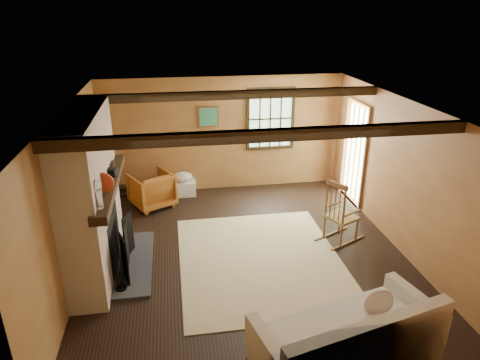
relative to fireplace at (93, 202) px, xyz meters
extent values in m
plane|color=black|center=(2.23, 0.00, -1.10)|extent=(5.50, 5.50, 0.00)
cube|color=#AE743E|center=(2.23, 2.75, 0.10)|extent=(5.00, 0.02, 2.40)
cube|color=#AE743E|center=(2.23, -2.75, 0.10)|extent=(5.00, 0.02, 2.40)
cube|color=#AE743E|center=(-0.27, 0.00, 0.10)|extent=(0.02, 5.50, 2.40)
cube|color=#AE743E|center=(4.73, 0.00, 0.10)|extent=(0.02, 5.50, 2.40)
cube|color=white|center=(2.23, 0.00, 1.30)|extent=(5.00, 5.50, 0.02)
cube|color=#301F10|center=(2.23, -1.20, 1.23)|extent=(5.00, 0.12, 0.14)
cube|color=#301F10|center=(2.23, 1.20, 1.23)|extent=(5.00, 0.12, 0.14)
cube|color=#301F10|center=(3.23, 2.72, 0.40)|extent=(1.02, 0.06, 1.32)
cube|color=#AEDCA8|center=(3.23, 2.75, 0.40)|extent=(0.90, 0.01, 1.20)
cube|color=#301F10|center=(3.23, 2.73, 0.40)|extent=(0.90, 0.03, 0.02)
cube|color=brown|center=(4.70, 1.70, -0.10)|extent=(0.06, 1.00, 2.06)
cube|color=#AEDCA8|center=(4.73, 1.70, -0.10)|extent=(0.01, 0.80, 1.85)
cube|color=brown|center=(1.93, 2.72, 0.50)|extent=(0.42, 0.03, 0.42)
cube|color=#25706E|center=(1.93, 2.71, 0.50)|extent=(0.36, 0.01, 0.36)
cube|color=#9A5A3B|center=(-0.02, 0.00, 0.10)|extent=(0.50, 2.20, 2.40)
cube|color=black|center=(0.05, 0.00, -0.65)|extent=(0.38, 1.00, 0.85)
cube|color=#39393E|center=(0.48, 0.00, -1.08)|extent=(0.55, 1.80, 0.05)
cube|color=#301F10|center=(0.26, 0.00, 0.25)|extent=(0.22, 2.30, 0.12)
cube|color=black|center=(0.41, -0.46, -0.71)|extent=(0.13, 0.33, 0.69)
cube|color=black|center=(0.41, -0.10, -0.71)|extent=(0.03, 0.35, 0.69)
cube|color=black|center=(0.41, 0.25, -0.71)|extent=(0.12, 0.34, 0.69)
cylinder|color=black|center=(0.35, -0.68, -1.04)|extent=(0.15, 0.15, 0.02)
cylinder|color=black|center=(0.32, -0.70, -0.74)|extent=(0.01, 0.01, 0.62)
cylinder|color=black|center=(0.35, -0.68, -0.74)|extent=(0.01, 0.01, 0.62)
cylinder|color=black|center=(0.37, -0.65, -0.74)|extent=(0.01, 0.01, 0.62)
cylinder|color=white|center=(0.25, -0.88, 0.43)|extent=(0.11, 0.11, 0.24)
sphere|color=white|center=(0.25, -0.88, 0.61)|extent=(0.13, 0.13, 0.13)
cylinder|color=red|center=(0.25, -0.41, 0.45)|extent=(0.28, 0.05, 0.28)
cube|color=black|center=(0.25, 0.19, 0.36)|extent=(0.23, 0.18, 0.11)
cylinder|color=#301F10|center=(0.25, 0.45, 0.36)|extent=(0.08, 0.08, 0.10)
cylinder|color=#301F10|center=(0.25, 0.60, 0.35)|extent=(0.07, 0.07, 0.08)
cube|color=#CCB688|center=(2.43, -0.20, -1.10)|extent=(2.50, 3.00, 0.01)
cube|color=#A2904E|center=(3.89, 0.21, -0.68)|extent=(0.59, 0.60, 0.05)
cube|color=brown|center=(3.73, 0.13, -0.05)|extent=(0.23, 0.41, 0.08)
cylinder|color=brown|center=(4.15, 0.12, -0.89)|extent=(0.03, 0.03, 0.41)
cylinder|color=brown|center=(3.98, 0.46, -0.89)|extent=(0.03, 0.03, 0.41)
cylinder|color=brown|center=(3.81, -0.04, -0.89)|extent=(0.03, 0.03, 0.41)
cylinder|color=brown|center=(3.64, 0.29, -0.89)|extent=(0.03, 0.03, 0.41)
cylinder|color=brown|center=(3.81, -0.04, -0.35)|extent=(0.03, 0.03, 0.71)
cylinder|color=brown|center=(3.64, 0.29, -0.35)|extent=(0.03, 0.03, 0.71)
cylinder|color=brown|center=(3.77, 0.04, -0.37)|extent=(0.02, 0.02, 0.58)
cylinder|color=brown|center=(3.73, 0.13, -0.37)|extent=(0.02, 0.02, 0.58)
cylinder|color=brown|center=(3.68, 0.21, -0.37)|extent=(0.02, 0.02, 0.58)
cube|color=brown|center=(3.99, 0.02, -0.52)|extent=(0.37, 0.21, 0.03)
cube|color=brown|center=(3.80, 0.39, -0.52)|extent=(0.37, 0.21, 0.03)
cube|color=brown|center=(3.98, 0.04, -1.09)|extent=(0.73, 0.39, 0.03)
cube|color=brown|center=(3.81, 0.38, -1.09)|extent=(0.73, 0.39, 0.03)
cube|color=white|center=(2.94, -2.35, -0.88)|extent=(2.16, 1.36, 0.44)
cube|color=white|center=(3.03, -2.72, -0.55)|extent=(1.98, 0.63, 0.55)
cube|color=white|center=(2.02, -2.58, -0.68)|extent=(0.35, 0.91, 0.40)
cube|color=white|center=(3.87, -2.12, -0.68)|extent=(0.35, 0.91, 0.40)
ellipsoid|color=white|center=(3.41, -2.13, -0.55)|extent=(0.38, 0.21, 0.36)
cylinder|color=brown|center=(0.04, 2.60, -1.04)|extent=(0.45, 0.13, 0.13)
cylinder|color=brown|center=(0.19, 2.60, -1.04)|extent=(0.45, 0.13, 0.13)
cylinder|color=brown|center=(0.33, 2.60, -1.04)|extent=(0.45, 0.13, 0.13)
cylinder|color=brown|center=(0.04, 2.60, -0.90)|extent=(0.45, 0.13, 0.13)
cylinder|color=brown|center=(0.19, 2.60, -0.90)|extent=(0.45, 0.13, 0.13)
cylinder|color=brown|center=(0.33, 2.60, -0.90)|extent=(0.45, 0.13, 0.13)
cube|color=white|center=(1.34, 2.52, -0.95)|extent=(0.50, 0.38, 0.30)
ellipsoid|color=white|center=(1.34, 2.52, -0.70)|extent=(0.48, 0.43, 0.20)
imported|color=#BF6026|center=(0.71, 2.06, -0.76)|extent=(1.01, 1.02, 0.70)
camera|label=1|loc=(1.19, -5.81, 2.62)|focal=32.00mm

